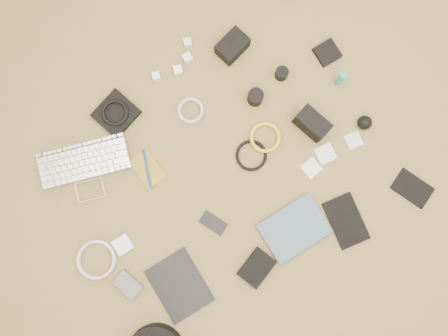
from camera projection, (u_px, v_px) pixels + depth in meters
room_shell at (221, 90)px, 0.49m from camera, size 4.04×4.04×2.58m
laptop at (87, 174)px, 1.72m from camera, size 0.42×0.35×0.03m
headphone_pouch at (116, 114)px, 1.75m from camera, size 0.18×0.17×0.03m
headphones at (115, 113)px, 1.73m from camera, size 0.12×0.12×0.01m
charger_a at (156, 76)px, 1.76m from camera, size 0.04×0.04×0.03m
charger_b at (178, 70)px, 1.76m from camera, size 0.04×0.04×0.03m
charger_c at (188, 43)px, 1.77m from camera, size 0.04×0.04×0.03m
charger_d at (188, 58)px, 1.76m from camera, size 0.04×0.04×0.03m
dslr_camera at (232, 46)px, 1.75m from camera, size 0.14×0.11×0.07m
notebook_olive at (148, 169)px, 1.73m from camera, size 0.10×0.15×0.01m
pen_blue at (147, 169)px, 1.73m from camera, size 0.07×0.14×0.01m
cable_white_a at (191, 111)px, 1.75m from camera, size 0.11×0.11×0.01m
lens_a at (255, 97)px, 1.73m from camera, size 0.07×0.07×0.07m
lens_b at (282, 74)px, 1.75m from camera, size 0.05×0.05×0.05m
card_reader at (327, 53)px, 1.77m from camera, size 0.09×0.09×0.02m
power_brick at (123, 245)px, 1.70m from camera, size 0.07×0.07×0.03m
cable_white_b at (97, 259)px, 1.70m from camera, size 0.17×0.17×0.01m
cable_black at (251, 156)px, 1.74m from camera, size 0.13×0.13×0.01m
cable_yellow at (265, 138)px, 1.74m from camera, size 0.13×0.13×0.01m
flash at (312, 124)px, 1.71m from camera, size 0.10×0.15×0.10m
lens_cleaner at (340, 79)px, 1.72m from camera, size 0.03×0.03×0.09m
battery_charger at (128, 285)px, 1.68m from camera, size 0.09×0.12×0.03m
tablet at (180, 286)px, 1.69m from camera, size 0.20×0.25×0.01m
phone at (213, 223)px, 1.71m from camera, size 0.09×0.12×0.01m
filter_case_left at (311, 168)px, 1.73m from camera, size 0.07×0.07×0.01m
filter_case_mid at (325, 154)px, 1.74m from camera, size 0.08×0.08×0.01m
filter_case_right at (353, 140)px, 1.74m from camera, size 0.07×0.07×0.01m
air_blower at (365, 123)px, 1.73m from camera, size 0.06×0.06×0.06m
drive_case at (257, 268)px, 1.69m from camera, size 0.15×0.13×0.03m
paperback at (307, 249)px, 1.70m from camera, size 0.25×0.19×0.02m
notebook_black_a at (346, 221)px, 1.71m from camera, size 0.16×0.22×0.01m
notebook_black_b at (412, 188)px, 1.73m from camera, size 0.14×0.17×0.01m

